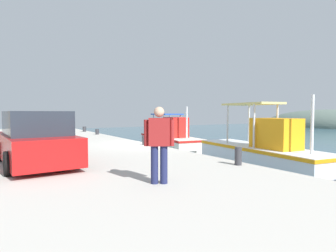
{
  "coord_description": "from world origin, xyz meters",
  "views": [
    {
      "loc": [
        12.26,
        -6.43,
        2.33
      ],
      "look_at": [
        -2.42,
        2.52,
        1.51
      ],
      "focal_mm": 30.07,
      "sensor_mm": 36.0,
      "label": 1
    }
  ],
  "objects_px": {
    "fishing_boat_nearest": "(171,138)",
    "mooring_bollard_third": "(145,140)",
    "mooring_bollard_nearest": "(84,129)",
    "parked_car": "(36,140)",
    "mooring_bollard_fourth": "(238,156)",
    "fisherman_standing": "(159,141)",
    "mooring_bollard_second": "(97,132)",
    "fishing_boat_second": "(262,153)",
    "pelican": "(65,128)"
  },
  "relations": [
    {
      "from": "mooring_bollard_second",
      "to": "mooring_bollard_fourth",
      "type": "relative_size",
      "value": 0.72
    },
    {
      "from": "fishing_boat_second",
      "to": "mooring_bollard_second",
      "type": "bearing_deg",
      "value": -165.68
    },
    {
      "from": "mooring_bollard_second",
      "to": "mooring_bollard_nearest",
      "type": "bearing_deg",
      "value": -180.0
    },
    {
      "from": "fishing_boat_second",
      "to": "mooring_bollard_nearest",
      "type": "xyz_separation_m",
      "value": [
        -15.18,
        -3.02,
        0.28
      ]
    },
    {
      "from": "fishing_boat_nearest",
      "to": "mooring_bollard_third",
      "type": "height_order",
      "value": "fishing_boat_nearest"
    },
    {
      "from": "fishing_boat_nearest",
      "to": "fishing_boat_second",
      "type": "bearing_deg",
      "value": -4.03
    },
    {
      "from": "pelican",
      "to": "mooring_bollard_third",
      "type": "bearing_deg",
      "value": 9.31
    },
    {
      "from": "fisherman_standing",
      "to": "fishing_boat_second",
      "type": "bearing_deg",
      "value": 111.06
    },
    {
      "from": "mooring_bollard_nearest",
      "to": "pelican",
      "type": "bearing_deg",
      "value": -63.03
    },
    {
      "from": "fisherman_standing",
      "to": "mooring_bollard_third",
      "type": "distance_m",
      "value": 7.42
    },
    {
      "from": "parked_car",
      "to": "mooring_bollard_second",
      "type": "distance_m",
      "value": 11.48
    },
    {
      "from": "fisherman_standing",
      "to": "parked_car",
      "type": "bearing_deg",
      "value": -152.58
    },
    {
      "from": "mooring_bollard_nearest",
      "to": "mooring_bollard_third",
      "type": "distance_m",
      "value": 10.76
    },
    {
      "from": "mooring_bollard_fourth",
      "to": "fisherman_standing",
      "type": "bearing_deg",
      "value": -77.66
    },
    {
      "from": "fishing_boat_nearest",
      "to": "fishing_boat_second",
      "type": "distance_m",
      "value": 7.8
    },
    {
      "from": "mooring_bollard_third",
      "to": "fishing_boat_nearest",
      "type": "bearing_deg",
      "value": 133.31
    },
    {
      "from": "fisherman_standing",
      "to": "mooring_bollard_fourth",
      "type": "height_order",
      "value": "fisherman_standing"
    },
    {
      "from": "fishing_boat_nearest",
      "to": "fisherman_standing",
      "type": "relative_size",
      "value": 3.91
    },
    {
      "from": "mooring_bollard_fourth",
      "to": "mooring_bollard_nearest",
      "type": "bearing_deg",
      "value": -180.0
    },
    {
      "from": "fisherman_standing",
      "to": "mooring_bollard_second",
      "type": "xyz_separation_m",
      "value": [
        -14.15,
        3.02,
        -0.73
      ]
    },
    {
      "from": "pelican",
      "to": "parked_car",
      "type": "bearing_deg",
      "value": -14.76
    },
    {
      "from": "parked_car",
      "to": "mooring_bollard_fourth",
      "type": "relative_size",
      "value": 8.03
    },
    {
      "from": "mooring_bollard_nearest",
      "to": "mooring_bollard_second",
      "type": "height_order",
      "value": "mooring_bollard_nearest"
    },
    {
      "from": "parked_car",
      "to": "mooring_bollard_third",
      "type": "height_order",
      "value": "parked_car"
    },
    {
      "from": "fishing_boat_nearest",
      "to": "mooring_bollard_second",
      "type": "relative_size",
      "value": 17.18
    },
    {
      "from": "fishing_boat_second",
      "to": "mooring_bollard_fourth",
      "type": "xyz_separation_m",
      "value": [
        1.66,
        -3.02,
        0.33
      ]
    },
    {
      "from": "mooring_bollard_third",
      "to": "parked_car",
      "type": "bearing_deg",
      "value": -59.81
    },
    {
      "from": "pelican",
      "to": "fisherman_standing",
      "type": "bearing_deg",
      "value": -4.79
    },
    {
      "from": "mooring_bollard_third",
      "to": "pelican",
      "type": "bearing_deg",
      "value": -170.69
    },
    {
      "from": "fisherman_standing",
      "to": "fishing_boat_nearest",
      "type": "bearing_deg",
      "value": 146.9
    },
    {
      "from": "parked_car",
      "to": "mooring_bollard_third",
      "type": "xyz_separation_m",
      "value": [
        -2.91,
        5.01,
        -0.5
      ]
    },
    {
      "from": "fishing_boat_second",
      "to": "parked_car",
      "type": "distance_m",
      "value": 8.2
    },
    {
      "from": "parked_car",
      "to": "fisherman_standing",
      "type": "bearing_deg",
      "value": 27.42
    },
    {
      "from": "parked_car",
      "to": "mooring_bollard_nearest",
      "type": "relative_size",
      "value": 10.16
    },
    {
      "from": "mooring_bollard_nearest",
      "to": "mooring_bollard_second",
      "type": "relative_size",
      "value": 1.1
    },
    {
      "from": "parked_car",
      "to": "mooring_bollard_nearest",
      "type": "xyz_separation_m",
      "value": [
        -13.67,
        5.01,
        -0.51
      ]
    },
    {
      "from": "parked_car",
      "to": "fishing_boat_nearest",
      "type": "bearing_deg",
      "value": 126.2
    },
    {
      "from": "mooring_bollard_second",
      "to": "fishing_boat_nearest",
      "type": "bearing_deg",
      "value": 41.42
    },
    {
      "from": "mooring_bollard_second",
      "to": "mooring_bollard_third",
      "type": "distance_m",
      "value": 7.4
    },
    {
      "from": "mooring_bollard_second",
      "to": "mooring_bollard_third",
      "type": "bearing_deg",
      "value": 0.0
    },
    {
      "from": "parked_car",
      "to": "mooring_bollard_nearest",
      "type": "height_order",
      "value": "parked_car"
    },
    {
      "from": "fishing_boat_second",
      "to": "mooring_bollard_nearest",
      "type": "distance_m",
      "value": 15.47
    },
    {
      "from": "fisherman_standing",
      "to": "parked_car",
      "type": "height_order",
      "value": "fisherman_standing"
    },
    {
      "from": "fishing_boat_nearest",
      "to": "parked_car",
      "type": "xyz_separation_m",
      "value": [
        6.28,
        -8.58,
        0.85
      ]
    },
    {
      "from": "mooring_bollard_second",
      "to": "mooring_bollard_fourth",
      "type": "height_order",
      "value": "mooring_bollard_fourth"
    },
    {
      "from": "fishing_boat_nearest",
      "to": "mooring_bollard_second",
      "type": "distance_m",
      "value": 5.4
    },
    {
      "from": "parked_car",
      "to": "mooring_bollard_third",
      "type": "relative_size",
      "value": 9.64
    },
    {
      "from": "mooring_bollard_third",
      "to": "fishing_boat_second",
      "type": "bearing_deg",
      "value": 34.32
    },
    {
      "from": "fishing_boat_second",
      "to": "mooring_bollard_fourth",
      "type": "relative_size",
      "value": 12.36
    },
    {
      "from": "parked_car",
      "to": "mooring_bollard_fourth",
      "type": "xyz_separation_m",
      "value": [
        3.17,
        5.01,
        -0.45
      ]
    }
  ]
}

